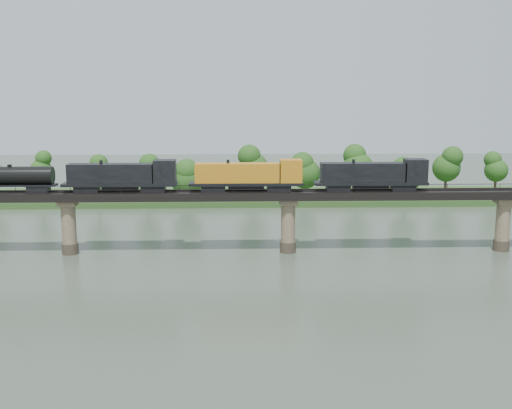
{
  "coord_description": "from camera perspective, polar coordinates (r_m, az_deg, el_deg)",
  "views": [
    {
      "loc": [
        -9.42,
        -84.86,
        30.56
      ],
      "look_at": [
        -5.91,
        30.0,
        9.0
      ],
      "focal_mm": 45.0,
      "sensor_mm": 36.0,
      "label": 1
    }
  ],
  "objects": [
    {
      "name": "ground",
      "position": [
        90.69,
        4.37,
        -9.1
      ],
      "size": [
        400.0,
        400.0,
        0.0
      ],
      "primitive_type": "plane",
      "color": "#354234",
      "rests_on": "ground"
    },
    {
      "name": "far_bank",
      "position": [
        172.71,
        1.4,
        0.7
      ],
      "size": [
        300.0,
        24.0,
        1.6
      ],
      "primitive_type": "cube",
      "color": "#27471C",
      "rests_on": "ground"
    },
    {
      "name": "bridge",
      "position": [
        117.95,
        2.87,
        -1.67
      ],
      "size": [
        236.0,
        30.0,
        11.5
      ],
      "color": "#473A2D",
      "rests_on": "ground"
    },
    {
      "name": "bridge_superstructure",
      "position": [
        116.77,
        2.9,
        1.36
      ],
      "size": [
        220.0,
        4.9,
        0.75
      ],
      "color": "black",
      "rests_on": "bridge"
    },
    {
      "name": "far_treeline",
      "position": [
        166.81,
        -1.32,
        3.14
      ],
      "size": [
        289.06,
        17.54,
        13.6
      ],
      "color": "#382619",
      "rests_on": "far_bank"
    },
    {
      "name": "freight_train",
      "position": [
        116.16,
        -4.54,
        2.52
      ],
      "size": [
        83.37,
        3.25,
        5.74
      ],
      "color": "black",
      "rests_on": "bridge"
    }
  ]
}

